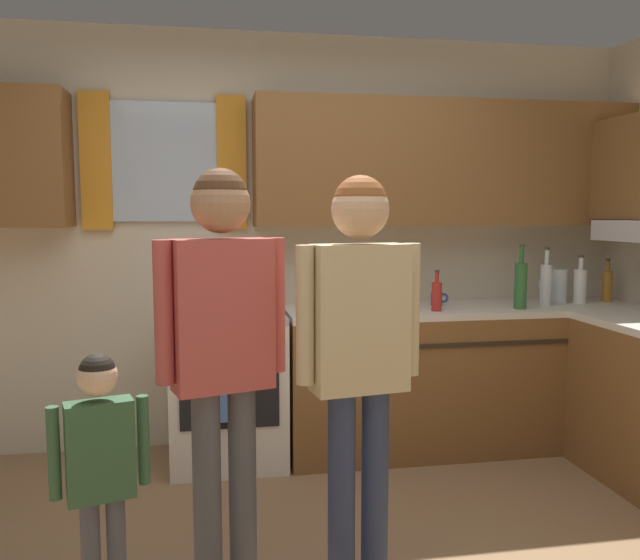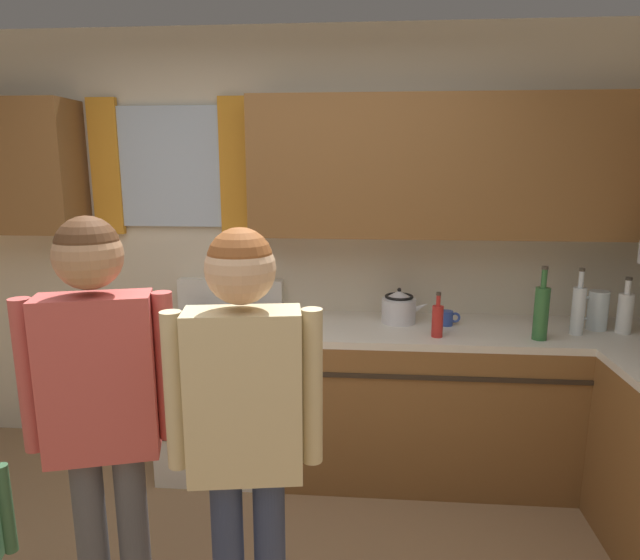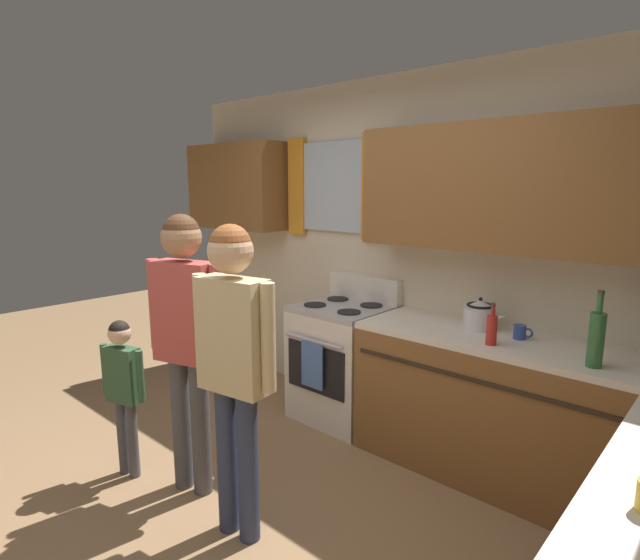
{
  "view_description": "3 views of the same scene",
  "coord_description": "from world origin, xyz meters",
  "px_view_note": "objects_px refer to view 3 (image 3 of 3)",
  "views": [
    {
      "loc": [
        -0.44,
        -2.23,
        1.48
      ],
      "look_at": [
        0.11,
        0.9,
        1.15
      ],
      "focal_mm": 35.89,
      "sensor_mm": 36.0,
      "label": 1
    },
    {
      "loc": [
        0.51,
        -1.49,
        1.81
      ],
      "look_at": [
        0.32,
        0.83,
        1.32
      ],
      "focal_mm": 30.69,
      "sensor_mm": 36.0,
      "label": 2
    },
    {
      "loc": [
        2.0,
        -1.34,
        1.8
      ],
      "look_at": [
        0.15,
        0.74,
        1.27
      ],
      "focal_mm": 28.05,
      "sensor_mm": 36.0,
      "label": 3
    }
  ],
  "objects_px": {
    "stove_oven": "(343,360)",
    "small_child": "(123,380)",
    "bottle_sauce_red": "(492,329)",
    "bottle_wine_green": "(596,338)",
    "stovetop_kettle": "(480,315)",
    "adult_holding_child": "(186,322)",
    "adult_in_plaid": "(234,347)",
    "mug_cobalt_blue": "(521,332)"
  },
  "relations": [
    {
      "from": "bottle_wine_green",
      "to": "small_child",
      "type": "relative_size",
      "value": 0.39
    },
    {
      "from": "bottle_sauce_red",
      "to": "mug_cobalt_blue",
      "type": "distance_m",
      "value": 0.24
    },
    {
      "from": "adult_in_plaid",
      "to": "small_child",
      "type": "bearing_deg",
      "value": -173.1
    },
    {
      "from": "adult_holding_child",
      "to": "small_child",
      "type": "relative_size",
      "value": 1.64
    },
    {
      "from": "bottle_wine_green",
      "to": "adult_in_plaid",
      "type": "relative_size",
      "value": 0.24
    },
    {
      "from": "adult_holding_child",
      "to": "stove_oven",
      "type": "bearing_deg",
      "value": 87.67
    },
    {
      "from": "stovetop_kettle",
      "to": "adult_holding_child",
      "type": "xyz_separation_m",
      "value": [
        -1.1,
        -1.44,
        0.04
      ]
    },
    {
      "from": "small_child",
      "to": "adult_holding_child",
      "type": "bearing_deg",
      "value": 23.22
    },
    {
      "from": "bottle_wine_green",
      "to": "bottle_sauce_red",
      "type": "bearing_deg",
      "value": 179.87
    },
    {
      "from": "small_child",
      "to": "bottle_sauce_red",
      "type": "bearing_deg",
      "value": 38.35
    },
    {
      "from": "bottle_wine_green",
      "to": "mug_cobalt_blue",
      "type": "bearing_deg",
      "value": 153.77
    },
    {
      "from": "adult_in_plaid",
      "to": "bottle_wine_green",
      "type": "bearing_deg",
      "value": 43.57
    },
    {
      "from": "bottle_sauce_red",
      "to": "adult_in_plaid",
      "type": "distance_m",
      "value": 1.47
    },
    {
      "from": "stove_oven",
      "to": "small_child",
      "type": "relative_size",
      "value": 1.09
    },
    {
      "from": "bottle_sauce_red",
      "to": "adult_holding_child",
      "type": "relative_size",
      "value": 0.15
    },
    {
      "from": "bottle_wine_green",
      "to": "adult_holding_child",
      "type": "bearing_deg",
      "value": -147.23
    },
    {
      "from": "stovetop_kettle",
      "to": "bottle_sauce_red",
      "type": "bearing_deg",
      "value": -54.13
    },
    {
      "from": "stove_oven",
      "to": "small_child",
      "type": "height_order",
      "value": "stove_oven"
    },
    {
      "from": "stove_oven",
      "to": "bottle_sauce_red",
      "type": "distance_m",
      "value": 1.35
    },
    {
      "from": "mug_cobalt_blue",
      "to": "adult_holding_child",
      "type": "xyz_separation_m",
      "value": [
        -1.38,
        -1.4,
        0.1
      ]
    },
    {
      "from": "mug_cobalt_blue",
      "to": "small_child",
      "type": "height_order",
      "value": "small_child"
    },
    {
      "from": "stove_oven",
      "to": "bottle_wine_green",
      "type": "height_order",
      "value": "bottle_wine_green"
    },
    {
      "from": "stove_oven",
      "to": "stovetop_kettle",
      "type": "relative_size",
      "value": 4.02
    },
    {
      "from": "stove_oven",
      "to": "adult_holding_child",
      "type": "height_order",
      "value": "adult_holding_child"
    },
    {
      "from": "stove_oven",
      "to": "mug_cobalt_blue",
      "type": "height_order",
      "value": "stove_oven"
    },
    {
      "from": "bottle_wine_green",
      "to": "stovetop_kettle",
      "type": "distance_m",
      "value": 0.77
    },
    {
      "from": "mug_cobalt_blue",
      "to": "adult_holding_child",
      "type": "relative_size",
      "value": 0.07
    },
    {
      "from": "bottle_sauce_red",
      "to": "stovetop_kettle",
      "type": "height_order",
      "value": "bottle_sauce_red"
    },
    {
      "from": "bottle_wine_green",
      "to": "small_child",
      "type": "distance_m",
      "value": 2.67
    },
    {
      "from": "stove_oven",
      "to": "small_child",
      "type": "distance_m",
      "value": 1.62
    },
    {
      "from": "stovetop_kettle",
      "to": "bottle_wine_green",
      "type": "bearing_deg",
      "value": -19.94
    },
    {
      "from": "mug_cobalt_blue",
      "to": "stovetop_kettle",
      "type": "bearing_deg",
      "value": 171.39
    },
    {
      "from": "adult_in_plaid",
      "to": "small_child",
      "type": "distance_m",
      "value": 1.03
    },
    {
      "from": "bottle_wine_green",
      "to": "mug_cobalt_blue",
      "type": "distance_m",
      "value": 0.51
    },
    {
      "from": "stovetop_kettle",
      "to": "adult_holding_child",
      "type": "distance_m",
      "value": 1.81
    },
    {
      "from": "bottle_wine_green",
      "to": "mug_cobalt_blue",
      "type": "relative_size",
      "value": 3.43
    },
    {
      "from": "stove_oven",
      "to": "adult_holding_child",
      "type": "relative_size",
      "value": 0.67
    },
    {
      "from": "stovetop_kettle",
      "to": "stove_oven",
      "type": "bearing_deg",
      "value": -175.27
    },
    {
      "from": "mug_cobalt_blue",
      "to": "adult_in_plaid",
      "type": "distance_m",
      "value": 1.7
    },
    {
      "from": "bottle_sauce_red",
      "to": "stovetop_kettle",
      "type": "distance_m",
      "value": 0.32
    },
    {
      "from": "adult_in_plaid",
      "to": "small_child",
      "type": "xyz_separation_m",
      "value": [
        -0.95,
        -0.11,
        -0.39
      ]
    },
    {
      "from": "adult_holding_child",
      "to": "adult_in_plaid",
      "type": "relative_size",
      "value": 1.02
    }
  ]
}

